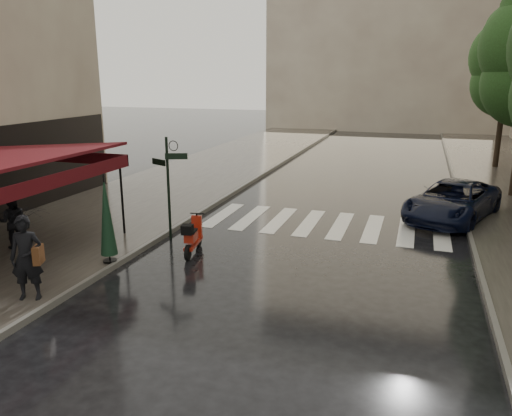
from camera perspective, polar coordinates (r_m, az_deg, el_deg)
The scene contains 13 objects.
ground at distance 12.41m, azimuth -11.21°, elevation -8.20°, with size 120.00×120.00×0.00m, color black.
sidewalk_near at distance 24.63m, azimuth -6.84°, elevation 3.67°, with size 6.00×60.00×0.12m, color #38332D.
curb_near at distance 23.53m, azimuth -0.07°, elevation 3.29°, with size 0.12×60.00×0.16m, color #595651.
curb_far at distance 22.46m, azimuth 22.05°, elevation 1.62°, with size 0.12×60.00×0.16m, color #595651.
crosswalk at distance 16.83m, azimuth 7.88°, elevation -1.83°, with size 7.85×3.20×0.01m.
signpost at distance 14.94m, azimuth -9.99°, elevation 3.18°, with size 1.17×0.29×3.10m.
backdrop_building at distance 48.25m, azimuth 15.79°, elevation 20.54°, with size 22.00×6.00×20.00m, color gray.
tree_far at distance 29.17m, azimuth 26.85°, elevation 14.63°, with size 3.80×3.80×8.16m.
pedestrian_with_umbrella at distance 11.51m, azimuth -25.14°, elevation -1.61°, with size 1.45×1.46×2.56m.
pedestrian_terrace at distance 15.42m, azimuth -26.02°, elevation -1.39°, with size 0.74×0.58×1.53m, color black.
scooter at distance 13.91m, azimuth -7.26°, elevation -3.36°, with size 0.55×1.55×1.03m.
parked_car at distance 18.35m, azimuth 21.54°, elevation 0.77°, with size 2.19×4.75×1.32m, color black.
parasol_back at distance 13.22m, azimuth -16.72°, elevation -0.87°, with size 0.43×0.43×2.30m.
Camera 1 is at (5.75, -9.89, 4.81)m, focal length 35.00 mm.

